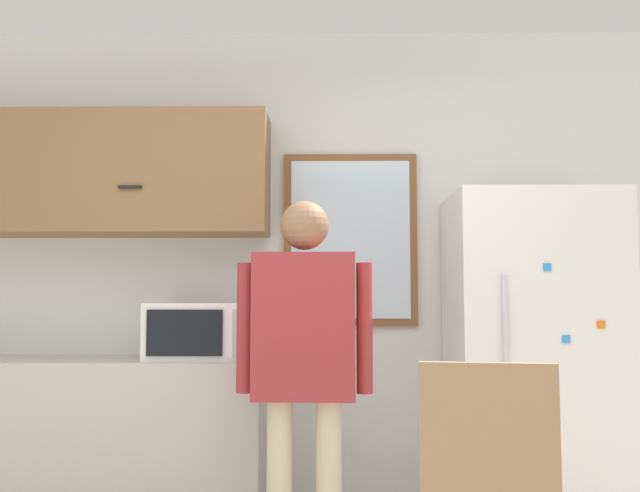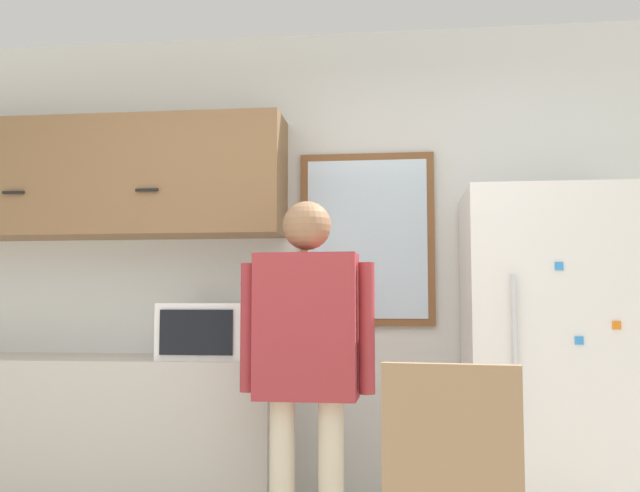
{
  "view_description": "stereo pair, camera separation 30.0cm",
  "coord_description": "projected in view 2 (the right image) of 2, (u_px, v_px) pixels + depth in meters",
  "views": [
    {
      "loc": [
        0.25,
        -1.85,
        1.16
      ],
      "look_at": [
        0.2,
        1.14,
        1.41
      ],
      "focal_mm": 40.0,
      "sensor_mm": 36.0,
      "label": 1
    },
    {
      "loc": [
        0.55,
        -1.83,
        1.16
      ],
      "look_at": [
        0.2,
        1.14,
        1.41
      ],
      "focal_mm": 40.0,
      "sensor_mm": 36.0,
      "label": 2
    }
  ],
  "objects": [
    {
      "name": "window",
      "position": [
        367.0,
        239.0,
        3.91
      ],
      "size": [
        0.73,
        0.05,
        0.95
      ],
      "color": "brown"
    },
    {
      "name": "microwave",
      "position": [
        216.0,
        331.0,
        3.64
      ],
      "size": [
        0.52,
        0.41,
        0.28
      ],
      "color": "white",
      "rests_on": "counter"
    },
    {
      "name": "person",
      "position": [
        307.0,
        347.0,
        3.08
      ],
      "size": [
        0.59,
        0.23,
        1.62
      ],
      "rotation": [
        0.0,
        0.0,
        -0.02
      ],
      "color": "beige",
      "rests_on": "ground_plane"
    },
    {
      "name": "back_wall",
      "position": [
        304.0,
        271.0,
        3.98
      ],
      "size": [
        6.0,
        0.06,
        2.7
      ],
      "color": "silver",
      "rests_on": "ground_plane"
    },
    {
      "name": "upper_cabinets",
      "position": [
        95.0,
        179.0,
        3.95
      ],
      "size": [
        2.11,
        0.37,
        0.65
      ],
      "color": "olive"
    },
    {
      "name": "refrigerator",
      "position": [
        551.0,
        368.0,
        3.43
      ],
      "size": [
        0.8,
        0.7,
        1.71
      ],
      "color": "white",
      "rests_on": "ground_plane"
    },
    {
      "name": "counter",
      "position": [
        79.0,
        442.0,
        3.72
      ],
      "size": [
        2.11,
        0.57,
        0.89
      ],
      "color": "#BCB7AD",
      "rests_on": "ground_plane"
    }
  ]
}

